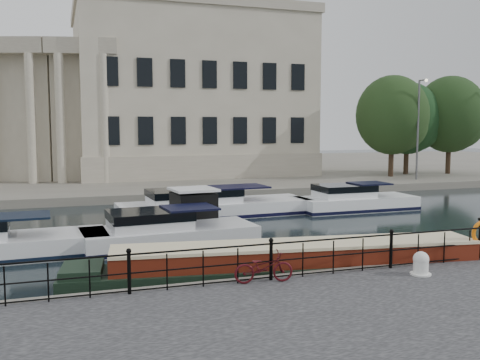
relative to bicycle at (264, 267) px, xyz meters
name	(u,v)px	position (x,y,z in m)	size (l,w,h in m)	color
ground_plane	(245,277)	(0.30, 2.43, -0.99)	(160.00, 160.00, 0.00)	black
far_bank	(119,172)	(0.30, 41.43, -0.72)	(120.00, 42.00, 0.55)	#6B665B
railing	(271,258)	(0.30, 0.18, 0.21)	(24.14, 0.14, 1.22)	black
civic_building	(111,103)	(-0.70, 37.14, 6.05)	(53.55, 31.84, 16.85)	#ADA38C
lamp_posts	(457,127)	(26.30, 23.13, 3.81)	(8.24, 1.55, 8.07)	#59595B
bicycle	(264,267)	(0.00, 0.00, 0.00)	(0.59, 1.68, 0.89)	#430B11
mooring_bollard	(421,264)	(4.71, -0.74, -0.12)	(0.62, 0.62, 0.70)	silver
narrowboat	(298,268)	(1.85, 1.72, -0.63)	(14.95, 4.02, 1.54)	black
harbour_hut	(193,213)	(0.40, 9.93, -0.04)	(2.85, 2.45, 2.16)	#6B665B
cabin_cruisers	(192,221)	(0.63, 11.21, -0.62)	(27.52, 10.06, 1.99)	silver
trees	(420,118)	(25.25, 26.54, 4.61)	(12.87, 7.62, 8.92)	black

